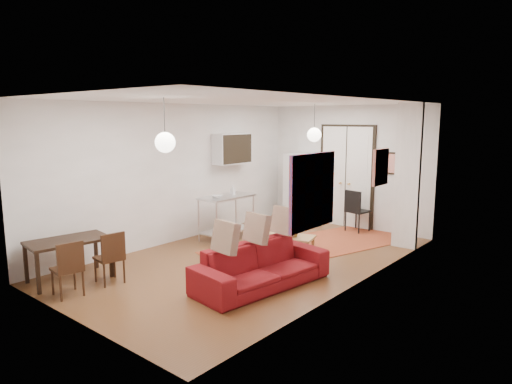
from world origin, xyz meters
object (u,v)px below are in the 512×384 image
Objects in this scene: dining_chair_far at (72,263)px; kitchen_counter at (227,211)px; coffee_table at (289,239)px; fridge at (300,188)px; sofa at (262,266)px; dining_chair_near at (113,252)px; dining_table at (68,244)px; black_side_chair at (360,207)px.

kitchen_counter is at bearing -165.24° from dining_chair_far.
fridge is at bearing 120.91° from coffee_table.
kitchen_counter is (-2.39, 1.73, 0.29)m from sofa.
dining_chair_near is (-1.39, -2.88, 0.13)m from coffee_table.
dining_table is at bearing -92.02° from kitchen_counter.
black_side_chair is (1.46, 5.58, 0.09)m from dining_chair_near.
coffee_table is at bearing -51.09° from fridge.
dining_chair_near is at bearing 35.75° from dining_table.
sofa is 4.68m from fridge.
fridge reaches higher than sofa.
sofa is at bearing -35.16° from kitchen_counter.
sofa is 2.31× the size of black_side_chair.
kitchen_counter is at bearing 62.09° from sofa.
fridge is (-2.13, 4.13, 0.53)m from sofa.
black_side_chair reaches higher than coffee_table.
dining_chair_far is at bearing -111.23° from coffee_table.
black_side_chair is at bearing 53.67° from kitchen_counter.
fridge is at bearing 85.82° from dining_table.
dining_chair_far is (0.17, -6.19, -0.38)m from fridge.
sofa is 2.20× the size of coffee_table.
black_side_chair is (1.62, 0.09, -0.29)m from fridge.
dining_chair_near is 0.70m from dining_chair_far.
dining_chair_far reaches higher than coffee_table.
kitchen_counter is at bearing 87.22° from dining_table.
kitchen_counter is 3.13m from black_side_chair.
dining_table is (-0.17, -3.52, -0.01)m from kitchen_counter.
dining_table is at bearing 132.88° from sofa.
dining_chair_far reaches higher than dining_table.
dining_chair_near is at bearing -80.26° from fridge.
dining_chair_near is (0.60, 0.43, -0.12)m from dining_table.
dining_chair_far is 0.86× the size of black_side_chair.
dining_chair_near is at bearing 85.55° from black_side_chair.
coffee_table is 3.20m from dining_chair_near.
dining_chair_far is (0.43, -3.79, -0.13)m from kitchen_counter.
dining_chair_far is at bearing -82.78° from kitchen_counter.
kitchen_counter is 0.72× the size of fridge.
coffee_table is 3.85m from dining_chair_far.
coffee_table is at bearing 98.80° from black_side_chair.
coffee_table is 0.83× the size of kitchen_counter.
dining_table is 0.75m from dining_chair_near.
sofa is 2.97m from kitchen_counter.
sofa is 2.67× the size of dining_chair_near.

